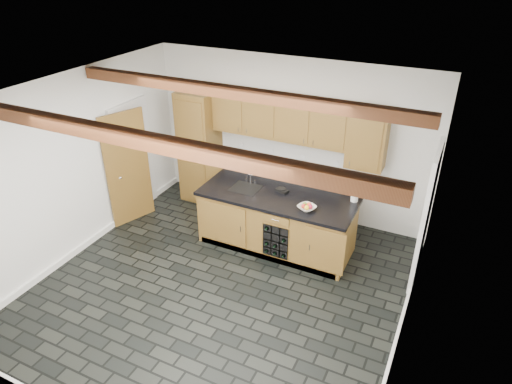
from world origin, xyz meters
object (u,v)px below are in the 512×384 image
kitchen_scale (282,190)px  fruit_bowl (307,208)px  paper_towel (355,193)px  island (276,222)px

kitchen_scale → fruit_bowl: fruit_bowl is taller
kitchen_scale → paper_towel: paper_towel is taller
island → paper_towel: paper_towel is taller
fruit_bowl → paper_towel: 0.79m
fruit_bowl → paper_towel: size_ratio=0.95×
island → paper_towel: bearing=18.2°
kitchen_scale → fruit_bowl: bearing=-15.3°
island → kitchen_scale: 0.52m
island → fruit_bowl: bearing=-18.6°
island → fruit_bowl: size_ratio=9.71×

